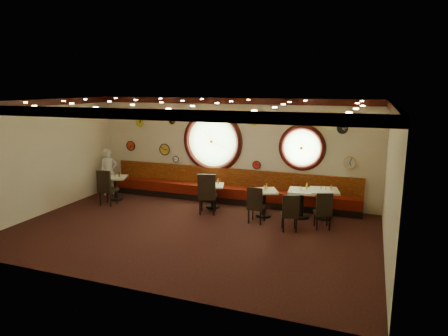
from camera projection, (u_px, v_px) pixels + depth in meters
floor at (191, 231)px, 9.96m from camera, size 9.00×6.00×0.00m
ceiling at (188, 102)px, 9.31m from camera, size 9.00×6.00×0.02m
wall_back at (231, 150)px, 12.39m from camera, size 9.00×0.02×3.20m
wall_front at (115, 202)px, 6.88m from camera, size 9.00×0.02×3.20m
wall_left at (44, 157)px, 11.17m from camera, size 0.02×6.00×3.20m
wall_right at (390, 184)px, 8.10m from camera, size 0.02×6.00×3.20m
molding_back at (230, 101)px, 12.04m from camera, size 9.00×0.10×0.18m
molding_front at (112, 113)px, 6.62m from camera, size 9.00×0.10×0.18m
molding_left at (40, 103)px, 10.84m from camera, size 0.10×6.00×0.18m
molding_right at (394, 109)px, 7.81m from camera, size 0.10×6.00×0.18m
banquette_base at (228, 199)px, 12.44m from camera, size 8.00×0.55×0.20m
banquette_seat at (228, 191)px, 12.38m from camera, size 8.00×0.55×0.30m
banquette_back at (230, 177)px, 12.51m from camera, size 8.00×0.10×0.55m
porthole_left_glass at (213, 141)px, 12.54m from camera, size 1.66×0.02×1.66m
porthole_left_frame at (213, 141)px, 12.52m from camera, size 1.98×0.18×1.98m
porthole_left_ring at (212, 141)px, 12.50m from camera, size 1.61×0.03×1.61m
porthole_right_glass at (302, 147)px, 11.59m from camera, size 1.10×0.02×1.10m
porthole_right_frame at (302, 148)px, 11.58m from camera, size 1.38×0.18×1.38m
porthole_right_ring at (302, 148)px, 11.55m from camera, size 1.09×0.03×1.09m
wall_clock_0 at (140, 123)px, 13.29m from camera, size 0.26×0.03×0.26m
wall_clock_1 at (131, 146)px, 13.59m from camera, size 0.32×0.03×0.32m
wall_clock_2 at (257, 165)px, 12.14m from camera, size 0.24×0.03×0.24m
wall_clock_3 at (172, 121)px, 12.86m from camera, size 0.24×0.03×0.24m
wall_clock_4 at (254, 120)px, 11.90m from camera, size 0.30×0.03×0.30m
wall_clock_5 at (350, 163)px, 11.17m from camera, size 0.34×0.03×0.34m
wall_clock_6 at (342, 128)px, 11.07m from camera, size 0.28×0.03×0.28m
wall_clock_7 at (165, 149)px, 13.16m from camera, size 0.36×0.03×0.36m
wall_clock_8 at (176, 159)px, 13.08m from camera, size 0.20×0.03×0.20m
table_a at (116, 185)px, 12.64m from camera, size 0.86×0.86×0.74m
table_b at (213, 193)px, 11.81m from camera, size 0.79×0.79×0.70m
table_c at (264, 200)px, 11.00m from camera, size 0.90×0.90×0.75m
table_d at (302, 200)px, 10.88m from camera, size 0.78×0.78×0.78m
table_e at (324, 200)px, 10.81m from camera, size 0.88×0.88×0.81m
chair_a at (106, 185)px, 11.97m from camera, size 0.48×0.48×0.68m
chair_b at (207, 191)px, 11.13m from camera, size 0.61×0.61×0.73m
chair_c at (256, 203)px, 10.41m from camera, size 0.44×0.44×0.61m
chair_d at (290, 210)px, 9.83m from camera, size 0.50×0.50×0.59m
chair_e at (323, 208)px, 9.98m from camera, size 0.51×0.51×0.60m
condiment_a_salt at (115, 175)px, 12.69m from camera, size 0.03×0.03×0.10m
condiment_b_salt at (212, 183)px, 11.75m from camera, size 0.03×0.03×0.09m
condiment_c_salt at (264, 187)px, 11.04m from camera, size 0.04×0.04×0.11m
condiment_d_salt at (300, 188)px, 10.84m from camera, size 0.04×0.04×0.11m
condiment_a_pepper at (115, 175)px, 12.58m from camera, size 0.03×0.03×0.09m
condiment_b_pepper at (213, 184)px, 11.68m from camera, size 0.04×0.04×0.10m
condiment_c_pepper at (265, 189)px, 10.92m from camera, size 0.04×0.04×0.10m
condiment_d_pepper at (302, 189)px, 10.74m from camera, size 0.03×0.03×0.09m
condiment_a_bottle at (119, 175)px, 12.57m from camera, size 0.05×0.05×0.15m
condiment_b_bottle at (218, 182)px, 11.81m from camera, size 0.05×0.05×0.16m
condiment_c_bottle at (267, 186)px, 11.02m from camera, size 0.05×0.05×0.17m
condiment_d_bottle at (307, 186)px, 10.89m from camera, size 0.06×0.06×0.18m
condiment_e_salt at (321, 188)px, 10.79m from camera, size 0.03×0.03×0.09m
condiment_e_pepper at (326, 188)px, 10.70m from camera, size 0.03×0.03×0.09m
condiment_e_bottle at (331, 187)px, 10.72m from camera, size 0.04×0.04×0.14m
waiter at (109, 172)px, 13.19m from camera, size 0.64×0.66×1.53m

